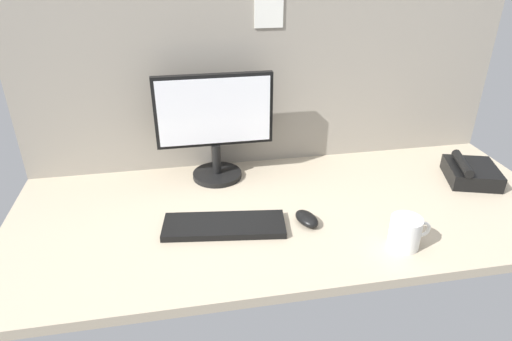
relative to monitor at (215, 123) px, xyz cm
name	(u,v)px	position (x,y,z in cm)	size (l,w,h in cm)	color
ground_plane	(288,210)	(21.00, -25.12, -22.82)	(180.00, 80.00, 3.00)	tan
cubicle_wall_back	(267,65)	(21.00, 12.38, 16.47)	(180.00, 5.50, 75.55)	gray
monitor	(215,123)	(0.00, 0.00, 0.00)	(41.30, 18.00, 38.54)	black
keyboard	(224,225)	(-1.37, -34.09, -20.32)	(37.00, 13.00, 2.00)	black
mouse	(307,219)	(24.13, -36.04, -19.62)	(5.60, 9.60, 3.40)	black
mug_ceramic_white	(405,232)	(48.28, -52.14, -16.60)	(12.25, 8.88, 9.41)	white
desk_phone	(471,172)	(90.69, -19.82, -18.13)	(21.98, 23.27, 8.80)	black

